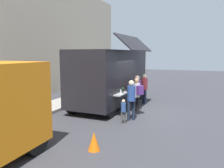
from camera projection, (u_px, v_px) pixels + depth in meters
The scene contains 10 objects.
ground_plane at pixel (141, 110), 11.31m from camera, with size 60.00×60.00×0.00m, color #38383D.
curb_strip at pixel (21, 117), 9.80m from camera, with size 28.00×1.60×0.15m, color #9E998E.
food_truck_main at pixel (111, 76), 12.29m from camera, with size 6.10×3.23×3.73m.
traffic_cone_orange at pixel (94, 141), 6.60m from camera, with size 0.36×0.36×0.55m, color orange.
trash_bin at pixel (105, 85), 17.41m from camera, with size 0.60×0.60×0.92m, color #2C5D36.
customer_front_ordering at pixel (137, 90), 11.13m from camera, with size 0.58×0.36×1.77m.
customer_mid_with_backpack at pixel (137, 93), 10.35m from camera, with size 0.50×0.55×1.72m.
customer_rear_waiting at pixel (131, 97), 9.52m from camera, with size 0.35×0.35×1.73m.
customer_extra_browsing at pixel (144, 86), 12.65m from camera, with size 0.34×0.34×1.69m.
child_near_queue at pixel (123, 109), 9.10m from camera, with size 0.20×0.20×1.01m.
Camera 1 is at (-10.76, -2.79, 2.83)m, focal length 35.99 mm.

